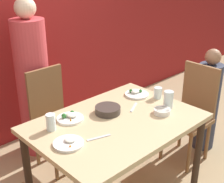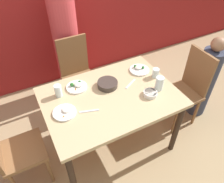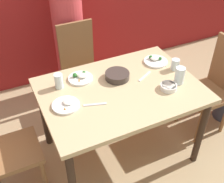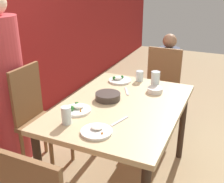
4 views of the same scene
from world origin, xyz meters
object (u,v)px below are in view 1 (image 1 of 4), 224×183
plate_rice_adult (136,94)px  glass_water_tall (51,122)px  bowl_curry (108,110)px  chair_child_spot (192,111)px  chair_adult_spot (54,116)px  person_child (207,104)px  person_adult (34,85)px

plate_rice_adult → glass_water_tall: (-0.92, 0.01, 0.05)m
bowl_curry → plate_rice_adult: bowl_curry is taller
chair_child_spot → plate_rice_adult: size_ratio=4.49×
chair_adult_spot → person_child: 1.61m
chair_child_spot → bowl_curry: bearing=-102.0°
plate_rice_adult → chair_child_spot: bearing=-28.3°
chair_adult_spot → bowl_curry: bearing=-81.4°
chair_adult_spot → bowl_curry: 0.73m
person_child → plate_rice_adult: (-0.81, 0.28, 0.28)m
chair_adult_spot → plate_rice_adult: (0.54, -0.59, 0.26)m
bowl_curry → glass_water_tall: (-0.49, 0.09, 0.03)m
bowl_curry → glass_water_tall: 0.50m
person_child → person_adult: bearing=138.3°
chair_adult_spot → bowl_curry: (0.10, -0.67, 0.28)m
chair_adult_spot → chair_child_spot: bearing=-39.4°
plate_rice_adult → glass_water_tall: size_ratio=1.73×
glass_water_tall → chair_adult_spot: bearing=56.4°
person_child → bowl_curry: (-1.25, 0.20, 0.29)m
person_child → plate_rice_adult: bearing=160.8°
person_child → bowl_curry: bearing=170.7°
person_adult → person_child: size_ratio=1.45×
chair_child_spot → bowl_curry: (-0.96, 0.20, 0.28)m
person_child → glass_water_tall: person_child is taller
chair_child_spot → person_child: (0.29, -0.00, -0.01)m
glass_water_tall → plate_rice_adult: bearing=-0.8°
person_adult → glass_water_tall: 0.99m
chair_child_spot → person_child: bearing=90.0°
chair_child_spot → plate_rice_adult: bearing=-118.3°
chair_child_spot → glass_water_tall: 1.51m
bowl_curry → person_child: bearing=-9.3°
plate_rice_adult → bowl_curry: bearing=-169.7°
person_child → glass_water_tall: (-1.73, 0.30, 0.33)m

